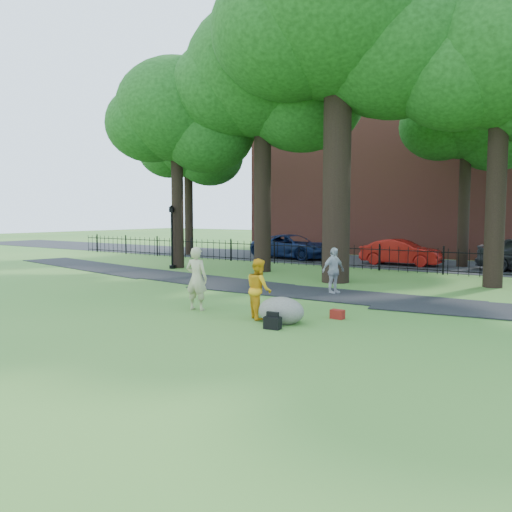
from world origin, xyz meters
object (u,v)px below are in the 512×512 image
Objects in this scene: lamppost at (172,237)px; red_sedan at (401,252)px; big_tree at (343,22)px; woman at (197,279)px; man at (259,289)px; boulder at (281,309)px.

red_sedan is (9.04, 8.06, -0.88)m from lamppost.
big_tree is 12.48m from lamppost.
man is at bearing 170.21° from woman.
woman is 1.14× the size of man.
big_tree is 7.91× the size of woman.
man is (2.12, 0.03, -0.11)m from woman.
big_tree is at bearing -41.54° from man.
woman is 0.57× the size of lamppost.
lamppost reaches higher than man.
woman is 2.91m from boulder.
red_sedan is at bearing 90.26° from big_tree.
big_tree is at bearing 178.75° from red_sedan.
lamppost is 0.76× the size of red_sedan.
lamppost is at bearing 3.18° from man.
woman is 11.17m from lamppost.
big_tree is 12.36m from red_sedan.
woman is at bearing 40.41° from man.
big_tree is 9.06× the size of man.
boulder is 13.48m from lamppost.
woman is at bearing -59.03° from lamppost.
boulder is at bearing -76.06° from big_tree.
big_tree is 11.74× the size of boulder.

